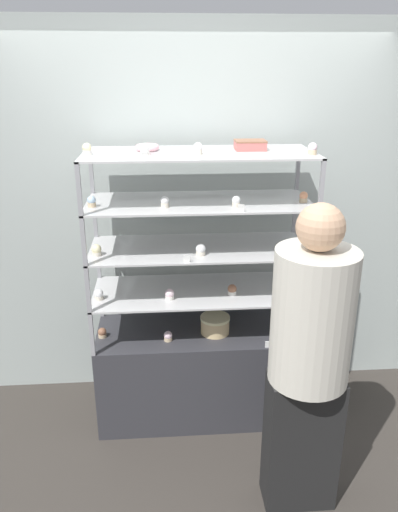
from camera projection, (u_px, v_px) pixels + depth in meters
ground_plane at (199, 409)px, 3.57m from camera, size 20.00×20.00×0.00m
back_wall at (195, 219)px, 3.49m from camera, size 8.00×0.05×2.60m
display_base at (199, 371)px, 3.46m from camera, size 1.36×0.54×0.64m
display_riser_lower at (199, 292)px, 3.24m from camera, size 1.36×0.54×0.30m
display_riser_middle at (199, 250)px, 3.14m from camera, size 1.36×0.54×0.30m
display_riser_upper at (199, 204)px, 3.03m from camera, size 1.36×0.54×0.30m
display_riser_top at (199, 155)px, 2.92m from camera, size 1.36×0.54×0.30m
layer_cake_centerpiece at (215, 324)px, 3.29m from camera, size 0.20×0.20×0.12m
sheet_cake_frosted at (250, 145)px, 2.98m from camera, size 0.18×0.14×0.06m
cupcake_0 at (102, 333)px, 3.25m from camera, size 0.05×0.05×0.07m
cupcake_1 at (168, 336)px, 3.21m from camera, size 0.05×0.05×0.07m
cupcake_2 at (294, 327)px, 3.32m from camera, size 0.05×0.05×0.07m
price_tag_0 at (268, 344)px, 3.13m from camera, size 0.04×0.00×0.04m
cupcake_3 at (99, 295)px, 3.10m from camera, size 0.06×0.06×0.07m
cupcake_4 at (170, 295)px, 3.10m from camera, size 0.06×0.06×0.07m
cupcake_5 at (232, 290)px, 3.16m from camera, size 0.06×0.06×0.07m
cupcake_6 at (295, 287)px, 3.21m from camera, size 0.06×0.06×0.07m
price_tag_1 at (279, 302)px, 3.03m from camera, size 0.04×0.00×0.04m
cupcake_7 at (97, 250)px, 2.98m from camera, size 0.06×0.06×0.07m
cupcake_8 at (201, 250)px, 2.99m from camera, size 0.06×0.06×0.07m
cupcake_9 at (299, 245)px, 3.07m from camera, size 0.06×0.06×0.07m
price_tag_2 at (187, 259)px, 2.88m from camera, size 0.04×0.00×0.04m
cupcake_10 at (92, 202)px, 2.90m from camera, size 0.05×0.05×0.07m
cupcake_11 at (165, 202)px, 2.89m from camera, size 0.05×0.05×0.07m
cupcake_12 at (236, 202)px, 2.89m from camera, size 0.05×0.05×0.07m
cupcake_13 at (304, 197)px, 2.99m from camera, size 0.05×0.05×0.07m
price_tag_3 at (241, 208)px, 2.80m from camera, size 0.04×0.00×0.04m
cupcake_14 at (87, 149)px, 2.81m from camera, size 0.05×0.05×0.07m
cupcake_15 at (145, 149)px, 2.81m from camera, size 0.05×0.05×0.07m
cupcake_16 at (198, 149)px, 2.83m from camera, size 0.05×0.05×0.07m
cupcake_17 at (313, 149)px, 2.82m from camera, size 0.05×0.05×0.07m
price_tag_4 at (144, 156)px, 2.66m from camera, size 0.04×0.00×0.04m
donut_glazed at (147, 147)px, 2.96m from camera, size 0.14×0.14×0.04m
customer_figure at (309, 358)px, 2.52m from camera, size 0.40×0.40×1.73m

